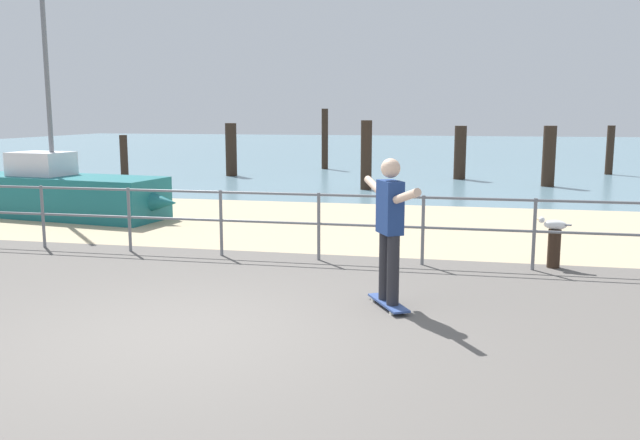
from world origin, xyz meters
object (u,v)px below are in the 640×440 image
object	(u,v)px
sailboat	(72,194)
skateboard	(388,303)
bollard_short	(554,249)
seagull	(554,224)
skateboarder	(390,222)

from	to	relation	value
sailboat	skateboard	distance (m)	9.06
bollard_short	seagull	distance (m)	0.37
skateboarder	bollard_short	size ratio (longest dim) A/B	2.86
sailboat	skateboarder	distance (m)	9.06
skateboard	bollard_short	xyz separation A→B (m)	(2.11, 2.49, 0.22)
skateboard	seagull	world-z (taller)	seagull
skateboarder	skateboard	bearing A→B (deg)	14.04
bollard_short	seagull	world-z (taller)	seagull
skateboard	skateboarder	world-z (taller)	skateboarder
sailboat	bollard_short	bearing A→B (deg)	-16.33
sailboat	bollard_short	xyz separation A→B (m)	(9.47, -2.77, -0.23)
seagull	sailboat	bearing A→B (deg)	163.66
sailboat	skateboard	world-z (taller)	sailboat
skateboard	skateboarder	distance (m)	0.95
skateboard	skateboarder	bearing A→B (deg)	-165.96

